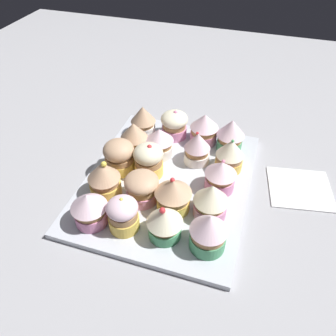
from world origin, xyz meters
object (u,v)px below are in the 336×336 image
(baking_tray, at_px, (168,181))
(cupcake_2, at_px, (165,221))
(cupcake_3, at_px, (209,231))
(cupcake_17, at_px, (204,128))
(napkin, at_px, (300,188))
(cupcake_11, at_px, (134,137))
(cupcake_15, at_px, (143,120))
(cupcake_4, at_px, (104,178))
(cupcake_5, at_px, (142,187))
(cupcake_18, at_px, (231,134))
(cupcake_10, at_px, (221,175))
(cupcake_7, at_px, (211,200))
(cupcake_14, at_px, (230,155))
(cupcake_9, at_px, (149,160))
(cupcake_13, at_px, (197,148))
(cupcake_12, at_px, (159,142))
(cupcake_0, at_px, (89,208))
(cupcake_6, at_px, (173,194))
(cupcake_8, at_px, (118,157))
(cupcake_1, at_px, (123,214))

(baking_tray, bearing_deg, cupcake_2, -74.61)
(cupcake_3, height_order, cupcake_17, cupcake_3)
(cupcake_2, relative_size, napkin, 0.59)
(cupcake_11, height_order, cupcake_15, cupcake_11)
(cupcake_4, xyz_separation_m, cupcake_5, (0.07, 0.01, -0.01))
(cupcake_15, relative_size, cupcake_18, 0.98)
(cupcake_4, relative_size, cupcake_10, 1.16)
(baking_tray, xyz_separation_m, cupcake_5, (-0.03, -0.07, 0.04))
(baking_tray, relative_size, cupcake_5, 6.14)
(cupcake_7, xyz_separation_m, cupcake_14, (0.01, 0.13, -0.00))
(cupcake_9, height_order, cupcake_13, same)
(cupcake_10, relative_size, cupcake_15, 0.93)
(cupcake_12, distance_m, napkin, 0.30)
(cupcake_0, distance_m, cupcake_12, 0.22)
(cupcake_6, relative_size, cupcake_12, 1.08)
(cupcake_5, xyz_separation_m, cupcake_7, (0.13, 0.00, 0.00))
(cupcake_8, bearing_deg, cupcake_7, -16.13)
(cupcake_6, bearing_deg, cupcake_3, -38.39)
(cupcake_15, bearing_deg, cupcake_4, -90.14)
(baking_tray, xyz_separation_m, cupcake_1, (-0.04, -0.14, 0.04))
(cupcake_4, relative_size, cupcake_17, 1.12)
(cupcake_17, xyz_separation_m, cupcake_18, (0.06, -0.01, 0.00))
(cupcake_0, bearing_deg, baking_tray, 56.26)
(cupcake_10, bearing_deg, cupcake_9, -179.54)
(cupcake_13, distance_m, cupcake_14, 0.07)
(cupcake_1, bearing_deg, cupcake_15, 103.65)
(cupcake_7, distance_m, cupcake_18, 0.20)
(cupcake_0, relative_size, cupcake_4, 0.83)
(cupcake_15, bearing_deg, napkin, -10.26)
(cupcake_3, height_order, cupcake_14, same)
(cupcake_6, distance_m, cupcake_13, 0.14)
(cupcake_11, bearing_deg, cupcake_4, -92.55)
(cupcake_6, relative_size, cupcake_17, 1.02)
(baking_tray, height_order, cupcake_12, cupcake_12)
(cupcake_9, height_order, cupcake_17, cupcake_9)
(cupcake_4, height_order, cupcake_7, cupcake_4)
(cupcake_12, relative_size, cupcake_13, 0.92)
(cupcake_4, bearing_deg, cupcake_8, 92.16)
(cupcake_14, height_order, napkin, cupcake_14)
(napkin, bearing_deg, cupcake_14, 178.08)
(cupcake_18, bearing_deg, cupcake_0, -125.12)
(cupcake_7, relative_size, cupcake_9, 0.97)
(cupcake_12, distance_m, cupcake_15, 0.09)
(napkin, bearing_deg, cupcake_3, -126.97)
(cupcake_3, bearing_deg, cupcake_6, 141.61)
(cupcake_14, bearing_deg, cupcake_4, -145.95)
(cupcake_7, distance_m, cupcake_15, 0.28)
(cupcake_13, height_order, cupcake_14, same)
(cupcake_2, distance_m, cupcake_7, 0.09)
(cupcake_17, bearing_deg, cupcake_6, -91.76)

